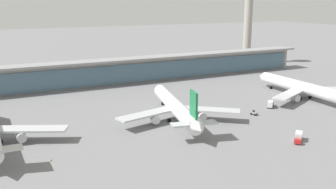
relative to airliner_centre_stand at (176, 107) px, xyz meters
The scene contains 9 objects.
ground_plane 11.26m from the airliner_centre_stand, 78.77° to the right, with size 1200.00×1200.00×0.00m, color slate.
airliner_centre_stand is the anchor object (origin of this frame).
airliner_right_stand 74.61m from the airliner_centre_stand, ahead, with size 52.01×67.51×18.00m.
service_truck_near_nose_olive 48.88m from the airliner_centre_stand, ahead, with size 6.90×6.66×3.10m.
service_truck_under_wing_red 49.71m from the airliner_centre_stand, 56.06° to the right, with size 7.02×6.52×3.10m.
service_truck_by_tail_grey 35.46m from the airliner_centre_stand, 14.85° to the right, with size 2.35×3.19×2.05m.
terminal_building 78.83m from the airliner_centre_stand, 88.62° to the left, with size 266.26×12.80×15.20m.
control_tower 163.43m from the airliner_centre_stand, 41.72° to the left, with size 12.00×12.00×66.54m.
safety_cone_bravo 57.62m from the airliner_centre_stand, 160.32° to the right, with size 0.62×0.62×0.70m.
Camera 1 is at (-70.93, -122.09, 48.35)m, focal length 39.74 mm.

